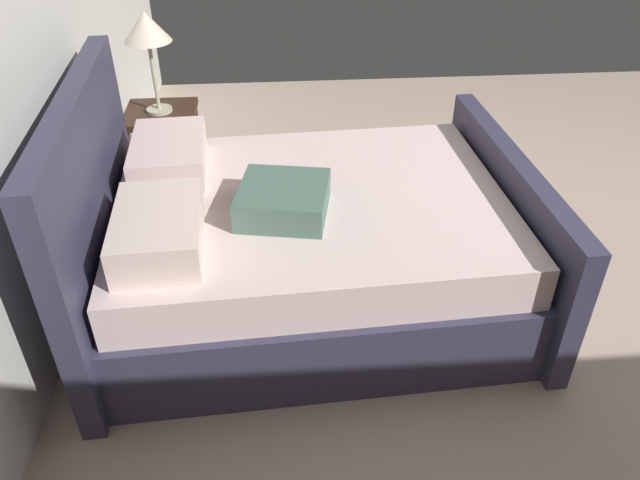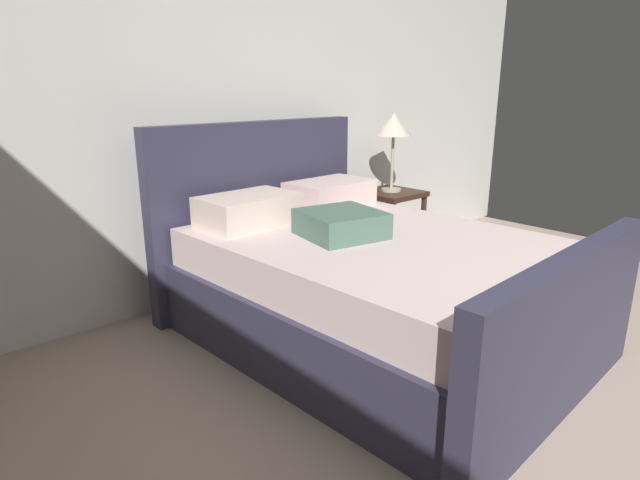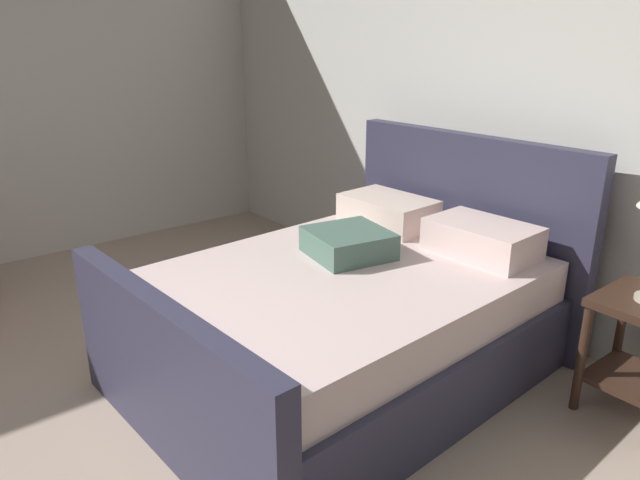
# 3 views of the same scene
# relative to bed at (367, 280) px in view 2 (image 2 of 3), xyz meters

# --- Properties ---
(wall_back) EXTENTS (6.20, 0.12, 2.90)m
(wall_back) POSITION_rel_bed_xyz_m (0.12, 1.23, 1.10)
(wall_back) COLOR silver
(wall_back) RESTS_ON ground
(bed) EXTENTS (1.75, 2.23, 1.19)m
(bed) POSITION_rel_bed_xyz_m (0.00, 0.00, 0.00)
(bed) COLOR #34324A
(bed) RESTS_ON ground
(nightstand_right) EXTENTS (0.44, 0.44, 0.60)m
(nightstand_right) POSITION_rel_bed_xyz_m (1.14, 0.83, 0.05)
(nightstand_right) COLOR #382419
(nightstand_right) RESTS_ON ground
(table_lamp_right) EXTENTS (0.28, 0.28, 0.61)m
(table_lamp_right) POSITION_rel_bed_xyz_m (1.14, 0.83, 0.75)
(table_lamp_right) COLOR #B7B293
(table_lamp_right) RESTS_ON nightstand_right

